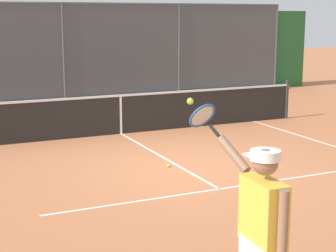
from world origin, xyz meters
TOP-DOWN VIEW (x-y plane):
  - ground_plane at (0.00, 0.00)m, footprint 60.00×60.00m
  - court_line_markings at (0.00, 1.56)m, footprint 7.67×8.69m
  - fence_backdrop at (0.00, -9.48)m, footprint 19.63×1.37m
  - tennis_net at (0.00, -3.51)m, footprint 9.86×0.09m
  - tennis_player at (1.85, 5.14)m, footprint 0.42×1.45m
  - tennis_ball_near_net at (0.21, -0.31)m, footprint 0.07×0.07m

SIDE VIEW (x-z plane):
  - ground_plane at x=0.00m, z-range 0.00..0.00m
  - court_line_markings at x=0.00m, z-range 0.00..0.01m
  - tennis_ball_near_net at x=0.21m, z-range 0.00..0.07m
  - tennis_net at x=0.00m, z-range -0.04..1.03m
  - tennis_player at x=1.85m, z-range 0.01..2.05m
  - fence_backdrop at x=0.00m, z-range -0.13..3.10m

